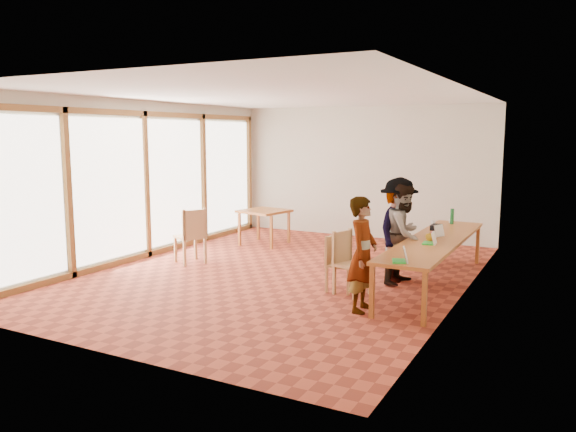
# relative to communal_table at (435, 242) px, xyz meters

# --- Properties ---
(ground) EXTENTS (8.00, 8.00, 0.00)m
(ground) POSITION_rel_communal_table_xyz_m (-2.50, -0.42, -0.70)
(ground) COLOR #AC4229
(ground) RESTS_ON ground
(wall_back) EXTENTS (6.00, 0.10, 3.00)m
(wall_back) POSITION_rel_communal_table_xyz_m (-2.50, 3.58, 0.80)
(wall_back) COLOR beige
(wall_back) RESTS_ON ground
(wall_front) EXTENTS (6.00, 0.10, 3.00)m
(wall_front) POSITION_rel_communal_table_xyz_m (-2.50, -4.42, 0.80)
(wall_front) COLOR beige
(wall_front) RESTS_ON ground
(wall_right) EXTENTS (0.10, 8.00, 3.00)m
(wall_right) POSITION_rel_communal_table_xyz_m (0.50, -0.42, 0.80)
(wall_right) COLOR beige
(wall_right) RESTS_ON ground
(window_wall) EXTENTS (0.10, 8.00, 3.00)m
(window_wall) POSITION_rel_communal_table_xyz_m (-5.46, -0.42, 0.80)
(window_wall) COLOR white
(window_wall) RESTS_ON ground
(ceiling) EXTENTS (6.00, 8.00, 0.04)m
(ceiling) POSITION_rel_communal_table_xyz_m (-2.50, -0.42, 2.32)
(ceiling) COLOR white
(ceiling) RESTS_ON wall_back
(communal_table) EXTENTS (0.80, 4.00, 0.75)m
(communal_table) POSITION_rel_communal_table_xyz_m (0.00, 0.00, 0.00)
(communal_table) COLOR #A55D24
(communal_table) RESTS_ON ground
(side_table) EXTENTS (0.90, 0.90, 0.75)m
(side_table) POSITION_rel_communal_table_xyz_m (-4.06, 1.70, -0.03)
(side_table) COLOR #A55D24
(side_table) RESTS_ON ground
(chair_near) EXTENTS (0.42, 0.42, 0.45)m
(chair_near) POSITION_rel_communal_table_xyz_m (-1.27, -0.94, -0.18)
(chair_near) COLOR tan
(chair_near) RESTS_ON ground
(chair_mid) EXTENTS (0.55, 0.55, 0.50)m
(chair_mid) POSITION_rel_communal_table_xyz_m (-1.06, -1.00, -0.12)
(chair_mid) COLOR tan
(chair_mid) RESTS_ON ground
(chair_far) EXTENTS (0.43, 0.43, 0.43)m
(chair_far) POSITION_rel_communal_table_xyz_m (-1.03, 1.17, -0.21)
(chair_far) COLOR tan
(chair_far) RESTS_ON ground
(chair_empty) EXTENTS (0.49, 0.49, 0.55)m
(chair_empty) POSITION_rel_communal_table_xyz_m (-0.84, 1.30, -0.07)
(chair_empty) COLOR tan
(chair_empty) RESTS_ON ground
(chair_spare) EXTENTS (0.65, 0.65, 0.55)m
(chair_spare) POSITION_rel_communal_table_xyz_m (-4.28, -0.53, -0.07)
(chair_spare) COLOR tan
(chair_spare) RESTS_ON ground
(person_near) EXTENTS (0.40, 0.58, 1.55)m
(person_near) POSITION_rel_communal_table_xyz_m (-0.56, -1.70, 0.07)
(person_near) COLOR gray
(person_near) RESTS_ON ground
(person_mid) EXTENTS (0.70, 0.85, 1.60)m
(person_mid) POSITION_rel_communal_table_xyz_m (-0.48, -0.04, 0.10)
(person_mid) COLOR gray
(person_mid) RESTS_ON ground
(person_far) EXTENTS (0.65, 1.10, 1.68)m
(person_far) POSITION_rel_communal_table_xyz_m (-0.61, 0.05, 0.14)
(person_far) COLOR gray
(person_far) RESTS_ON ground
(laptop_near) EXTENTS (0.26, 0.28, 0.19)m
(laptop_near) POSITION_rel_communal_table_xyz_m (0.00, -1.79, 0.10)
(laptop_near) COLOR green
(laptop_near) RESTS_ON communal_table
(laptop_mid) EXTENTS (0.21, 0.24, 0.19)m
(laptop_mid) POSITION_rel_communal_table_xyz_m (0.04, -0.43, 0.10)
(laptop_mid) COLOR green
(laptop_mid) RESTS_ON communal_table
(laptop_far) EXTENTS (0.26, 0.28, 0.19)m
(laptop_far) POSITION_rel_communal_table_xyz_m (-0.03, 0.25, 0.10)
(laptop_far) COLOR green
(laptop_far) RESTS_ON communal_table
(yellow_mug) EXTENTS (0.16, 0.16, 0.10)m
(yellow_mug) POSITION_rel_communal_table_xyz_m (-0.04, -0.17, 0.10)
(yellow_mug) COLOR gold
(yellow_mug) RESTS_ON communal_table
(green_bottle) EXTENTS (0.07, 0.07, 0.28)m
(green_bottle) POSITION_rel_communal_table_xyz_m (-0.08, 1.64, 0.19)
(green_bottle) COLOR #196B2F
(green_bottle) RESTS_ON communal_table
(clear_glass) EXTENTS (0.07, 0.07, 0.09)m
(clear_glass) POSITION_rel_communal_table_xyz_m (-0.33, 1.26, 0.09)
(clear_glass) COLOR silver
(clear_glass) RESTS_ON communal_table
(condiment_cup) EXTENTS (0.08, 0.08, 0.06)m
(condiment_cup) POSITION_rel_communal_table_xyz_m (-0.13, 1.80, 0.08)
(condiment_cup) COLOR white
(condiment_cup) RESTS_ON communal_table
(pink_phone) EXTENTS (0.05, 0.10, 0.01)m
(pink_phone) POSITION_rel_communal_table_xyz_m (-0.17, 0.58, 0.05)
(pink_phone) COLOR #EC4673
(pink_phone) RESTS_ON communal_table
(black_pouch) EXTENTS (0.16, 0.26, 0.09)m
(black_pouch) POSITION_rel_communal_table_xyz_m (-0.18, 0.87, 0.09)
(black_pouch) COLOR black
(black_pouch) RESTS_ON communal_table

